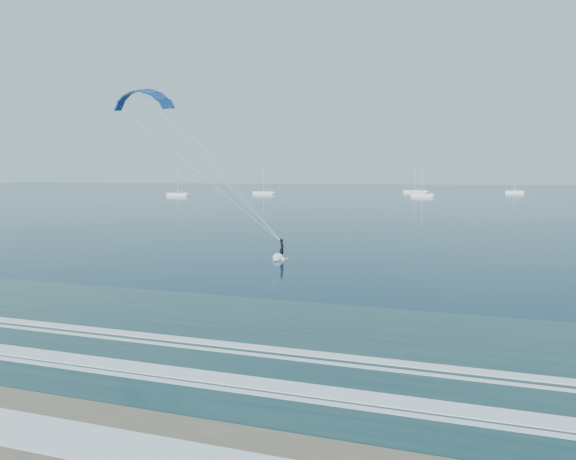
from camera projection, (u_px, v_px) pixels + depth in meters
The scene contains 7 objects.
ground at pixel (107, 439), 16.43m from camera, with size 900.00×900.00×0.00m, color #072E43.
kitesurfer_rig at pixel (208, 163), 51.65m from camera, with size 19.45×4.52×18.23m.
sailboat_0 at pixel (178, 194), 206.22m from camera, with size 8.98×2.40×12.17m.
sailboat_1 at pixel (263, 193), 222.98m from camera, with size 9.21×2.40×12.57m.
sailboat_2 at pixel (415, 191), 241.29m from camera, with size 10.43×2.40×13.83m.
sailboat_3 at pixel (422, 195), 198.80m from camera, with size 8.16×2.40×11.40m.
sailboat_4 at pixel (514, 192), 235.55m from camera, with size 7.86×2.40×10.81m.
Camera 1 is at (10.30, -13.10, 8.42)m, focal length 32.00 mm.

